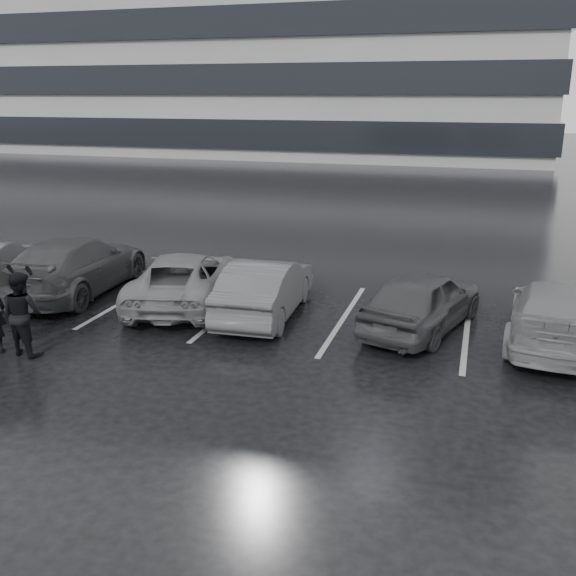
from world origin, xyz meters
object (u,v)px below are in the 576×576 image
at_px(car_east, 556,313).
at_px(pedestrian_right, 22,313).
at_px(car_west_b, 184,279).
at_px(car_west_c, 75,265).
at_px(car_main, 422,300).
at_px(car_west_a, 265,288).

distance_m(car_east, pedestrian_right, 10.92).
distance_m(car_west_b, car_west_c, 3.14).
xyz_separation_m(car_west_b, car_west_c, (-3.14, 0.03, 0.10)).
distance_m(car_main, pedestrian_right, 8.40).
distance_m(car_west_a, car_west_b, 2.23).
bearing_deg(car_east, car_west_c, 4.97).
height_order(car_main, car_west_b, car_main).
relative_size(car_west_a, car_east, 0.92).
distance_m(car_west_b, car_east, 8.59).
relative_size(car_west_c, pedestrian_right, 2.99).
bearing_deg(car_main, car_west_a, 18.67).
xyz_separation_m(car_main, car_west_a, (-3.63, -0.13, -0.00)).
distance_m(car_west_a, car_east, 6.38).
distance_m(car_west_c, pedestrian_right, 4.16).
height_order(car_west_a, car_east, car_west_a).
relative_size(car_main, car_west_b, 0.86).
distance_m(car_main, car_west_c, 8.98).
relative_size(car_west_a, pedestrian_right, 2.42).
bearing_deg(car_west_b, pedestrian_right, 53.08).
relative_size(car_west_b, pedestrian_right, 2.73).
height_order(car_west_b, car_west_c, car_west_c).
height_order(car_west_a, pedestrian_right, pedestrian_right).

